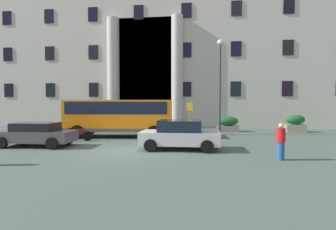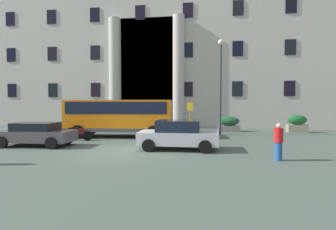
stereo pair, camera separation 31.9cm
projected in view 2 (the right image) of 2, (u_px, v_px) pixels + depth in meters
ground_plane at (122, 153)px, 13.20m from camera, size 80.00×64.00×0.12m
office_building_facade at (170, 49)px, 30.11m from camera, size 39.74×9.79×16.58m
orange_minibus at (120, 115)px, 18.84m from camera, size 7.31×3.10×2.55m
bus_stop_sign at (190, 115)px, 20.23m from camera, size 0.44×0.08×2.38m
hedge_planter_entrance_left at (75, 120)px, 24.55m from camera, size 1.74×0.80×1.62m
hedge_planter_far_east at (297, 124)px, 21.80m from camera, size 1.52×0.87×1.40m
hedge_planter_entrance_right at (229, 124)px, 22.39m from camera, size 1.74×0.99×1.25m
parked_hatchback_near at (178, 135)px, 13.75m from camera, size 3.95×2.07×1.47m
parked_sedan_far at (36, 134)px, 14.79m from camera, size 4.05×2.03×1.29m
motorcycle_far_end at (76, 133)px, 16.88m from camera, size 1.97×0.67×0.89m
scooter_by_planter at (186, 135)px, 15.89m from camera, size 1.92×0.60×0.89m
pedestrian_man_red_shirt at (278, 142)px, 11.08m from camera, size 0.36×0.36×1.52m
lamppost_plaza_centre at (220, 79)px, 19.75m from camera, size 0.40×0.40×6.94m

